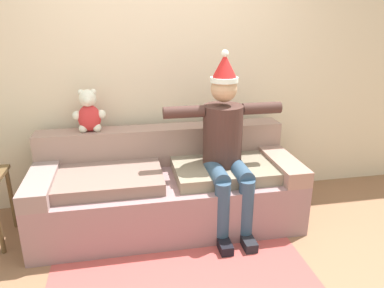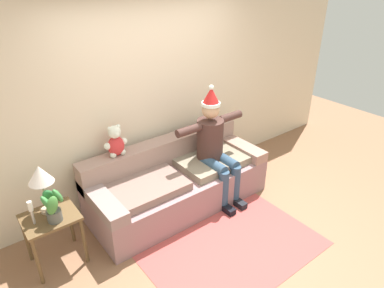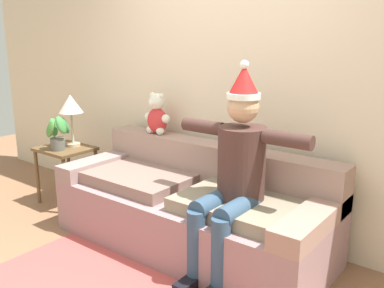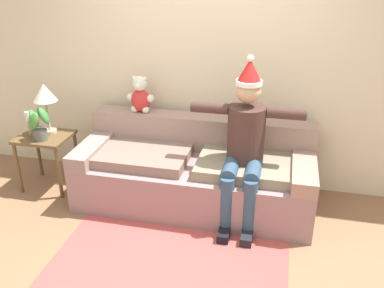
{
  "view_description": "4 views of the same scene",
  "coord_description": "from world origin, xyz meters",
  "px_view_note": "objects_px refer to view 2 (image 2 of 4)",
  "views": [
    {
      "loc": [
        -0.35,
        -1.96,
        1.79
      ],
      "look_at": [
        0.21,
        0.93,
        0.75
      ],
      "focal_mm": 34.31,
      "sensor_mm": 36.0,
      "label": 1
    },
    {
      "loc": [
        -2.11,
        -2.06,
        2.8
      ],
      "look_at": [
        0.12,
        0.84,
        0.89
      ],
      "focal_mm": 32.49,
      "sensor_mm": 36.0,
      "label": 2
    },
    {
      "loc": [
        1.98,
        -1.56,
        1.68
      ],
      "look_at": [
        0.06,
        0.92,
        0.89
      ],
      "focal_mm": 39.82,
      "sensor_mm": 36.0,
      "label": 3
    },
    {
      "loc": [
        0.79,
        -2.58,
        2.3
      ],
      "look_at": [
        0.01,
        0.82,
        0.71
      ],
      "focal_mm": 39.24,
      "sensor_mm": 36.0,
      "label": 4
    }
  ],
  "objects_px": {
    "person_seated": "(215,144)",
    "side_table": "(51,224)",
    "couch": "(177,181)",
    "teddy_bear": "(116,142)",
    "candle_tall": "(31,210)",
    "table_lamp": "(40,177)",
    "potted_plant": "(53,206)"
  },
  "relations": [
    {
      "from": "person_seated",
      "to": "side_table",
      "type": "distance_m",
      "value": 2.09
    },
    {
      "from": "side_table",
      "to": "couch",
      "type": "bearing_deg",
      "value": 2.46
    },
    {
      "from": "person_seated",
      "to": "teddy_bear",
      "type": "height_order",
      "value": "person_seated"
    },
    {
      "from": "person_seated",
      "to": "candle_tall",
      "type": "xyz_separation_m",
      "value": [
        -2.21,
        0.07,
        -0.02
      ]
    },
    {
      "from": "table_lamp",
      "to": "potted_plant",
      "type": "relative_size",
      "value": 1.47
    },
    {
      "from": "teddy_bear",
      "to": "candle_tall",
      "type": "relative_size",
      "value": 1.49
    },
    {
      "from": "person_seated",
      "to": "candle_tall",
      "type": "bearing_deg",
      "value": 178.11
    },
    {
      "from": "person_seated",
      "to": "teddy_bear",
      "type": "bearing_deg",
      "value": 158.26
    },
    {
      "from": "person_seated",
      "to": "side_table",
      "type": "xyz_separation_m",
      "value": [
        -2.07,
        0.09,
        -0.29
      ]
    },
    {
      "from": "potted_plant",
      "to": "candle_tall",
      "type": "xyz_separation_m",
      "value": [
        -0.18,
        0.07,
        -0.01
      ]
    },
    {
      "from": "side_table",
      "to": "table_lamp",
      "type": "bearing_deg",
      "value": 78.21
    },
    {
      "from": "couch",
      "to": "person_seated",
      "type": "xyz_separation_m",
      "value": [
        0.49,
        -0.16,
        0.45
      ]
    },
    {
      "from": "couch",
      "to": "person_seated",
      "type": "distance_m",
      "value": 0.68
    },
    {
      "from": "side_table",
      "to": "potted_plant",
      "type": "distance_m",
      "value": 0.29
    },
    {
      "from": "potted_plant",
      "to": "candle_tall",
      "type": "height_order",
      "value": "potted_plant"
    },
    {
      "from": "couch",
      "to": "side_table",
      "type": "height_order",
      "value": "couch"
    },
    {
      "from": "potted_plant",
      "to": "person_seated",
      "type": "bearing_deg",
      "value": 0.03
    },
    {
      "from": "couch",
      "to": "side_table",
      "type": "relative_size",
      "value": 3.86
    },
    {
      "from": "couch",
      "to": "teddy_bear",
      "type": "relative_size",
      "value": 5.97
    },
    {
      "from": "table_lamp",
      "to": "candle_tall",
      "type": "relative_size",
      "value": 2.06
    },
    {
      "from": "candle_tall",
      "to": "couch",
      "type": "bearing_deg",
      "value": 2.91
    },
    {
      "from": "side_table",
      "to": "candle_tall",
      "type": "xyz_separation_m",
      "value": [
        -0.15,
        -0.02,
        0.27
      ]
    },
    {
      "from": "potted_plant",
      "to": "candle_tall",
      "type": "bearing_deg",
      "value": 157.38
    },
    {
      "from": "side_table",
      "to": "candle_tall",
      "type": "height_order",
      "value": "candle_tall"
    },
    {
      "from": "side_table",
      "to": "person_seated",
      "type": "bearing_deg",
      "value": -2.57
    },
    {
      "from": "person_seated",
      "to": "potted_plant",
      "type": "height_order",
      "value": "person_seated"
    },
    {
      "from": "person_seated",
      "to": "table_lamp",
      "type": "relative_size",
      "value": 2.9
    },
    {
      "from": "teddy_bear",
      "to": "side_table",
      "type": "xyz_separation_m",
      "value": [
        -0.94,
        -0.36,
        -0.48
      ]
    },
    {
      "from": "table_lamp",
      "to": "candle_tall",
      "type": "distance_m",
      "value": 0.31
    },
    {
      "from": "teddy_bear",
      "to": "side_table",
      "type": "relative_size",
      "value": 0.65
    },
    {
      "from": "couch",
      "to": "table_lamp",
      "type": "xyz_separation_m",
      "value": [
        -1.56,
        0.02,
        0.68
      ]
    },
    {
      "from": "side_table",
      "to": "teddy_bear",
      "type": "bearing_deg",
      "value": 20.84
    }
  ]
}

